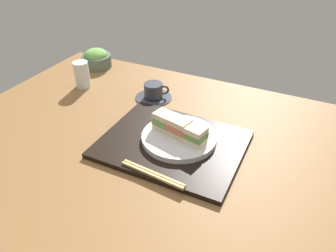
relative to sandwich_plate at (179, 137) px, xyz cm
name	(u,v)px	position (x,y,z in cm)	size (l,w,h in cm)	color
ground_plane	(157,147)	(-6.16, -2.85, -3.99)	(140.00, 100.00, 3.00)	brown
serving_tray	(172,144)	(-1.43, -1.81, -1.69)	(42.18, 33.64, 1.61)	black
sandwich_plate	(179,137)	(0.00, 0.00, 0.00)	(22.98, 22.98, 1.76)	silver
sandwich_near	(165,121)	(-5.36, 1.23, 3.70)	(7.77, 6.45, 5.64)	beige
sandwich_middle	(179,127)	(0.00, 0.00, 3.73)	(7.48, 6.47, 5.69)	beige
sandwich_far	(194,135)	(5.36, -1.23, 3.53)	(7.71, 6.37, 5.30)	beige
salad_bowl	(96,59)	(-57.60, 36.67, 1.33)	(13.34, 13.34, 8.37)	#4C6051
chopsticks_pair	(153,174)	(0.16, -17.39, -0.53)	(19.49, 3.43, 0.70)	tan
coffee_cup	(154,92)	(-20.51, 22.08, -0.02)	(13.92, 13.92, 6.08)	#333842
drinking_glass	(82,75)	(-50.71, 18.01, 2.79)	(6.01, 6.01, 10.56)	silver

